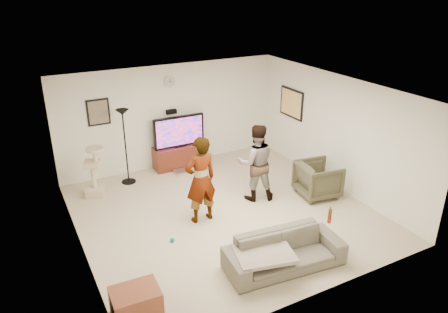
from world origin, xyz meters
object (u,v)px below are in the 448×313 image
cat_tree (93,172)px  sofa (284,252)px  side_table (136,303)px  tv (179,131)px  armchair (318,179)px  tv_stand (180,156)px  person_left (201,180)px  beer_bottle (330,216)px  floor_lamp (126,147)px  person_right (256,163)px

cat_tree → sofa: cat_tree is taller
sofa → side_table: (-2.45, 0.05, -0.06)m
tv → side_table: 5.13m
cat_tree → armchair: bearing=-27.8°
tv_stand → tv: bearing=180.0°
tv → person_left: (-0.61, -2.54, -0.06)m
sofa → side_table: bearing=-175.3°
person_left → beer_bottle: 2.43m
floor_lamp → side_table: floor_lamp is taller
person_right → beer_bottle: 2.21m
tv_stand → side_table: size_ratio=1.98×
person_left → sofa: (0.57, -1.94, -0.58)m
tv → tv_stand: bearing=0.0°
sofa → beer_bottle: bearing=5.9°
person_right → person_left: bearing=30.1°
floor_lamp → tv: bearing=10.9°
tv_stand → sofa: sofa is taller
sofa → floor_lamp: bearing=113.6°
armchair → floor_lamp: bearing=61.9°
cat_tree → side_table: cat_tree is taller
floor_lamp → armchair: (3.41, -2.53, -0.49)m
floor_lamp → armchair: size_ratio=2.08×
cat_tree → person_left: 2.55m
floor_lamp → armchair: bearing=-36.6°
cat_tree → beer_bottle: cat_tree is taller
floor_lamp → armchair: 4.28m
tv_stand → beer_bottle: size_ratio=5.22×
floor_lamp → beer_bottle: size_ratio=6.91×
sofa → beer_bottle: 0.98m
tv_stand → person_right: size_ratio=0.79×
person_left → beer_bottle: bearing=124.1°
person_left → side_table: bearing=42.1°
beer_bottle → side_table: 3.38m
floor_lamp → person_left: (0.78, -2.27, -0.00)m
floor_lamp → beer_bottle: 4.77m
side_table → armchair: bearing=19.8°
tv → cat_tree: bearing=-165.5°
sofa → armchair: 2.66m
tv → armchair: 3.50m
person_right → sofa: bearing=89.1°
person_left → person_right: size_ratio=1.04×
tv → side_table: size_ratio=1.94×
person_left → sofa: person_left is taller
tv → sofa: (-0.04, -4.48, -0.64)m
tv_stand → side_table: bearing=-119.4°
cat_tree → person_right: 3.45m
cat_tree → armchair: 4.79m
sofa → armchair: bearing=45.0°
person_left → person_right: bearing=-172.2°
person_right → armchair: person_right is taller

